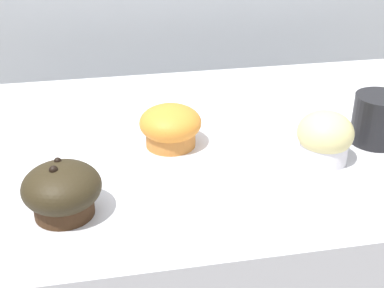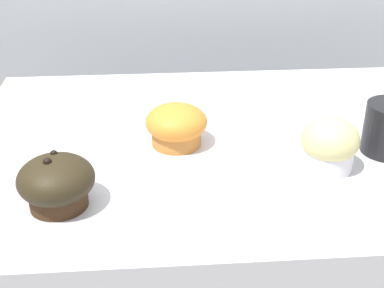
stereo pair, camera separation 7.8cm
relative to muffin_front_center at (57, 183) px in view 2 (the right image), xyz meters
name	(u,v)px [view 2 (the right image)]	position (x,y,z in m)	size (l,w,h in m)	color
wall_back	(219,51)	(0.32, 0.78, -0.08)	(3.20, 0.10, 1.80)	#B2B7BC
muffin_front_center	(57,183)	(0.00, 0.00, 0.00)	(0.10, 0.10, 0.08)	#3C2515
muffin_back_left	(330,145)	(0.39, 0.07, 0.00)	(0.09, 0.09, 0.08)	silver
muffin_back_right	(176,125)	(0.17, 0.17, 0.00)	(0.10, 0.10, 0.07)	#CB7C37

